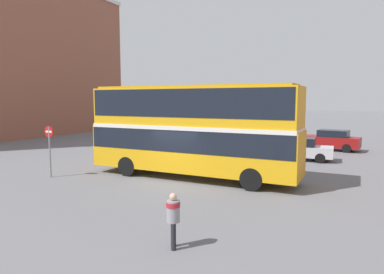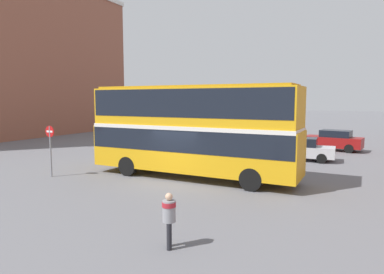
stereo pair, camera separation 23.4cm
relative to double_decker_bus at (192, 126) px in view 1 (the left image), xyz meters
name	(u,v)px [view 1 (the left image)]	position (x,y,z in m)	size (l,w,h in m)	color
ground_plane	(174,182)	(-0.38, -1.24, -2.72)	(240.00, 240.00, 0.00)	slate
building_row_left	(0,57)	(-28.26, 10.10, 6.06)	(11.28, 29.22, 17.54)	#935642
double_decker_bus	(192,126)	(0.00, 0.00, 0.00)	(10.97, 2.72, 4.74)	gold
pedestrian_foreground	(173,215)	(3.15, -7.90, -1.77)	(0.52, 0.52, 1.54)	#232328
parked_car_kerb_near	(300,149)	(4.34, 7.95, -1.96)	(4.13, 1.87, 1.51)	silver
parked_car_kerb_far	(331,140)	(5.97, 13.64, -1.89)	(4.50, 2.35, 1.63)	maroon
no_entry_sign	(49,143)	(-6.78, -3.01, -0.94)	(0.59, 0.08, 2.69)	gray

